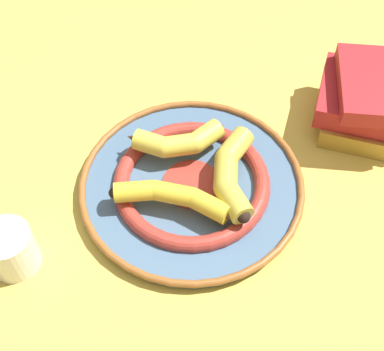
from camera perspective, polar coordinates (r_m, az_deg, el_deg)
ground_plane at (r=0.92m, az=-0.72°, el=-1.37°), size 2.80×2.80×0.00m
decorative_bowl at (r=0.91m, az=0.00°, el=-0.76°), size 0.38×0.38×0.03m
banana_a at (r=0.88m, az=4.22°, el=0.47°), size 0.20×0.08×0.04m
banana_b at (r=0.85m, az=-1.89°, el=-2.33°), size 0.06×0.21×0.03m
banana_c at (r=0.91m, az=-1.63°, el=3.60°), size 0.09×0.17×0.04m
book_stack at (r=1.02m, az=18.09°, el=7.65°), size 0.19×0.18×0.12m
coffee_mug at (r=0.86m, az=-18.98°, el=-7.34°), size 0.08×0.12×0.08m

